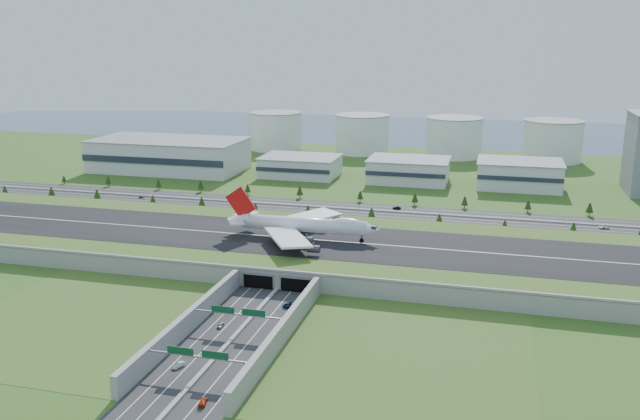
% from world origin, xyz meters
% --- Properties ---
extents(ground, '(1200.00, 1200.00, 0.00)m').
position_xyz_m(ground, '(0.00, 0.00, 0.00)').
color(ground, '#334E18').
rests_on(ground, ground).
extents(airfield_deck, '(520.00, 100.00, 9.20)m').
position_xyz_m(airfield_deck, '(0.00, -0.09, 4.12)').
color(airfield_deck, gray).
rests_on(airfield_deck, ground).
extents(underpass_road, '(38.80, 120.40, 8.00)m').
position_xyz_m(underpass_road, '(0.00, -99.42, 3.43)').
color(underpass_road, '#28282B').
rests_on(underpass_road, ground).
extents(sign_gantry_near, '(38.70, 0.70, 9.80)m').
position_xyz_m(sign_gantry_near, '(0.00, -95.04, 6.95)').
color(sign_gantry_near, gray).
rests_on(sign_gantry_near, ground).
extents(sign_gantry_far, '(38.70, 0.70, 9.80)m').
position_xyz_m(sign_gantry_far, '(0.00, -130.04, 6.95)').
color(sign_gantry_far, gray).
rests_on(sign_gantry_far, ground).
extents(north_expressway, '(560.00, 36.00, 0.12)m').
position_xyz_m(north_expressway, '(0.00, 95.00, 0.06)').
color(north_expressway, '#28282B').
rests_on(north_expressway, ground).
extents(tree_row, '(497.17, 48.69, 8.45)m').
position_xyz_m(tree_row, '(7.34, 96.21, 4.76)').
color(tree_row, '#3D2819').
rests_on(tree_row, ground).
extents(hangar_west, '(120.00, 60.00, 25.00)m').
position_xyz_m(hangar_west, '(-170.00, 185.00, 12.50)').
color(hangar_west, silver).
rests_on(hangar_west, ground).
extents(hangar_mid_a, '(58.00, 42.00, 15.00)m').
position_xyz_m(hangar_mid_a, '(-60.00, 190.00, 7.50)').
color(hangar_mid_a, silver).
rests_on(hangar_mid_a, ground).
extents(hangar_mid_b, '(58.00, 42.00, 17.00)m').
position_xyz_m(hangar_mid_b, '(25.00, 190.00, 8.50)').
color(hangar_mid_b, silver).
rests_on(hangar_mid_b, ground).
extents(hangar_mid_c, '(58.00, 42.00, 19.00)m').
position_xyz_m(hangar_mid_c, '(105.00, 190.00, 9.50)').
color(hangar_mid_c, silver).
rests_on(hangar_mid_c, ground).
extents(fuel_tank_a, '(50.00, 50.00, 35.00)m').
position_xyz_m(fuel_tank_a, '(-120.00, 310.00, 17.50)').
color(fuel_tank_a, silver).
rests_on(fuel_tank_a, ground).
extents(fuel_tank_b, '(50.00, 50.00, 35.00)m').
position_xyz_m(fuel_tank_b, '(-35.00, 310.00, 17.50)').
color(fuel_tank_b, silver).
rests_on(fuel_tank_b, ground).
extents(fuel_tank_c, '(50.00, 50.00, 35.00)m').
position_xyz_m(fuel_tank_c, '(50.00, 310.00, 17.50)').
color(fuel_tank_c, silver).
rests_on(fuel_tank_c, ground).
extents(fuel_tank_d, '(50.00, 50.00, 35.00)m').
position_xyz_m(fuel_tank_d, '(135.00, 310.00, 17.50)').
color(fuel_tank_d, silver).
rests_on(fuel_tank_d, ground).
extents(bay_water, '(1200.00, 260.00, 0.06)m').
position_xyz_m(bay_water, '(0.00, 480.00, 0.03)').
color(bay_water, '#39536D').
rests_on(bay_water, ground).
extents(boeing_747, '(80.38, 76.02, 24.86)m').
position_xyz_m(boeing_747, '(-3.68, 2.23, 15.00)').
color(boeing_747, white).
rests_on(boeing_747, airfield_deck).
extents(car_0, '(1.96, 4.54, 1.53)m').
position_xyz_m(car_0, '(-8.35, -92.41, 0.88)').
color(car_0, '#9E9FA2').
rests_on(car_0, ground).
extents(car_1, '(3.39, 5.24, 1.63)m').
position_xyz_m(car_1, '(-9.17, -125.78, 0.94)').
color(car_1, silver).
rests_on(car_1, ground).
extents(car_2, '(4.61, 6.40, 1.62)m').
position_xyz_m(car_2, '(10.58, -66.63, 0.93)').
color(car_2, '#0C1B3C').
rests_on(car_2, ground).
extents(car_3, '(3.23, 5.73, 1.57)m').
position_xyz_m(car_3, '(8.20, -144.99, 0.90)').
color(car_3, '#B03210').
rests_on(car_3, ground).
extents(car_4, '(4.27, 2.94, 1.35)m').
position_xyz_m(car_4, '(-142.71, 89.58, 0.80)').
color(car_4, '#535458').
rests_on(car_4, ground).
extents(car_5, '(5.35, 2.21, 1.72)m').
position_xyz_m(car_5, '(29.19, 103.02, 0.98)').
color(car_5, black).
rests_on(car_5, ground).
extents(car_6, '(6.14, 3.78, 1.59)m').
position_xyz_m(car_6, '(150.17, 88.77, 0.91)').
color(car_6, silver).
rests_on(car_6, ground).
extents(car_7, '(6.40, 4.20, 1.72)m').
position_xyz_m(car_7, '(-76.55, 102.78, 0.98)').
color(car_7, silver).
rests_on(car_7, ground).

